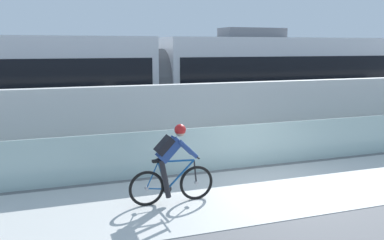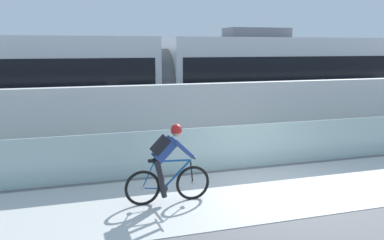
% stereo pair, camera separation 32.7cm
% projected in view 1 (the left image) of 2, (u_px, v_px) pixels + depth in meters
% --- Properties ---
extents(ground_plane, '(200.00, 200.00, 0.00)m').
position_uv_depth(ground_plane, '(277.00, 189.00, 9.58)').
color(ground_plane, slate).
extents(bike_path_deck, '(32.00, 3.20, 0.01)m').
position_uv_depth(bike_path_deck, '(277.00, 189.00, 9.58)').
color(bike_path_deck, beige).
rests_on(bike_path_deck, ground).
extents(glass_parapet, '(32.00, 0.05, 1.13)m').
position_uv_depth(glass_parapet, '(241.00, 146.00, 11.19)').
color(glass_parapet, '#ADC6C1').
rests_on(glass_parapet, ground).
extents(concrete_barrier_wall, '(32.00, 0.36, 2.07)m').
position_uv_depth(concrete_barrier_wall, '(214.00, 118.00, 12.78)').
color(concrete_barrier_wall, silver).
rests_on(concrete_barrier_wall, ground).
extents(tram_rail_near, '(32.00, 0.08, 0.01)m').
position_uv_depth(tram_rail_near, '(186.00, 136.00, 15.25)').
color(tram_rail_near, '#595654').
rests_on(tram_rail_near, ground).
extents(tram_rail_far, '(32.00, 0.08, 0.01)m').
position_uv_depth(tram_rail_far, '(174.00, 129.00, 16.58)').
color(tram_rail_far, '#595654').
rests_on(tram_rail_far, ground).
extents(tram, '(22.56, 2.54, 3.81)m').
position_uv_depth(tram, '(156.00, 82.00, 15.30)').
color(tram, silver).
rests_on(tram, ground).
extents(cyclist_on_bike, '(1.77, 0.58, 1.61)m').
position_uv_depth(cyclist_on_bike, '(171.00, 165.00, 8.61)').
color(cyclist_on_bike, black).
rests_on(cyclist_on_bike, ground).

